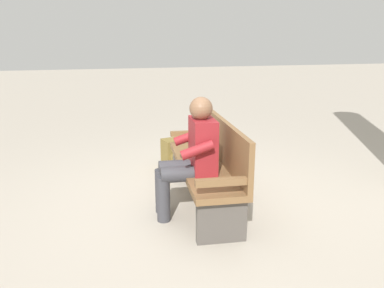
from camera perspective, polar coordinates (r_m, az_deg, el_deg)
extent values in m
plane|color=#A89E8E|center=(4.12, 1.63, -8.89)|extent=(40.00, 40.00, 0.00)
cube|color=brown|center=(3.97, 1.68, -3.35)|extent=(1.84, 0.65, 0.06)
cube|color=brown|center=(3.94, 4.77, 0.34)|extent=(1.80, 0.23, 0.45)
cube|color=brown|center=(3.14, 4.78, -5.65)|extent=(0.11, 0.48, 0.06)
cube|color=brown|center=(4.73, -0.34, 1.63)|extent=(0.11, 0.48, 0.06)
cube|color=#4C4742|center=(3.33, 4.42, -11.38)|extent=(0.12, 0.44, 0.39)
cube|color=#4C4742|center=(4.79, -0.24, -2.87)|extent=(0.12, 0.44, 0.39)
cube|color=maroon|center=(3.67, 1.63, -0.19)|extent=(0.42, 0.26, 0.52)
sphere|color=brown|center=(3.58, 1.36, 5.33)|extent=(0.22, 0.22, 0.22)
cylinder|color=#38383D|center=(3.61, -1.36, -4.51)|extent=(0.19, 0.43, 0.15)
cylinder|color=#38383D|center=(3.80, -1.80, -3.50)|extent=(0.19, 0.43, 0.15)
cylinder|color=#38383D|center=(3.68, -4.28, -8.19)|extent=(0.13, 0.13, 0.45)
cylinder|color=#38383D|center=(3.86, -4.57, -7.02)|extent=(0.13, 0.13, 0.45)
cylinder|color=maroon|center=(3.41, 0.78, -0.92)|extent=(0.12, 0.32, 0.18)
cylinder|color=maroon|center=(3.87, -0.51, 1.05)|extent=(0.12, 0.32, 0.18)
cube|color=brown|center=(5.18, -2.68, -1.42)|extent=(0.30, 0.34, 0.40)
cube|color=olive|center=(5.07, -1.99, -2.48)|extent=(0.08, 0.21, 0.18)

